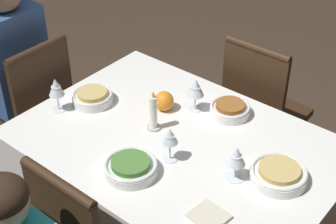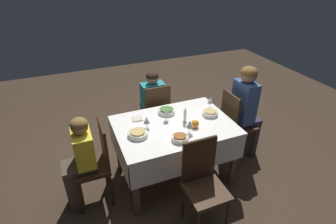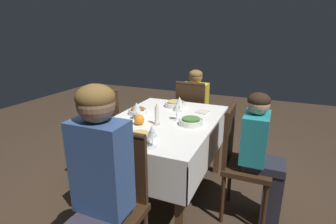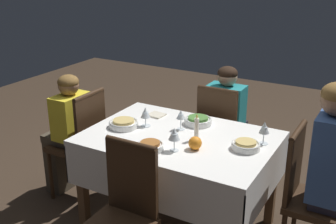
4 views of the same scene
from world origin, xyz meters
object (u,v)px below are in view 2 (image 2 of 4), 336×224
wine_glass_west (210,100)px  orange_fruit (195,124)px  chair_east (96,160)px  bowl_east (138,133)px  wine_glass_south (166,112)px  wine_glass_north (190,124)px  chair_west (235,122)px  chair_south (156,112)px  chair_north (203,181)px  bowl_west (210,113)px  person_child_yellow (79,160)px  bowl_south (166,111)px  wine_glass_east (147,120)px  person_child_teal (152,103)px  napkin_red_folded (137,119)px  candle_centerpiece (185,117)px  bowl_north (180,138)px  dining_table (174,132)px  person_adult_denim (247,107)px

wine_glass_west → orange_fruit: bearing=39.7°
chair_east → orange_fruit: bearing=83.3°
bowl_east → chair_east: bearing=-5.7°
wine_glass_south → wine_glass_north: size_ratio=0.94×
chair_west → bowl_east: chair_west is taller
chair_south → orange_fruit: (-0.16, 0.81, 0.26)m
chair_north → bowl_west: size_ratio=5.11×
chair_east → person_child_yellow: (0.16, -0.00, 0.06)m
bowl_south → wine_glass_east: (0.31, 0.22, 0.07)m
chair_south → bowl_east: bearing=58.4°
wine_glass_east → person_child_teal: bearing=-112.1°
wine_glass_south → napkin_red_folded: size_ratio=1.13×
person_child_teal → wine_glass_south: 0.77m
chair_south → person_child_yellow: bearing=33.2°
bowl_south → bowl_west: bearing=152.4°
person_child_teal → bowl_west: bearing=118.3°
bowl_east → wine_glass_east: (-0.13, -0.09, 0.07)m
wine_glass_east → candle_centerpiece: bearing=174.7°
chair_east → bowl_south: (-0.88, -0.27, 0.25)m
chair_east → napkin_red_folded: size_ratio=7.17×
chair_east → chair_north: size_ratio=1.00×
wine_glass_east → orange_fruit: 0.51m
bowl_west → wine_glass_west: 0.17m
bowl_west → bowl_north: same height
chair_east → bowl_west: size_ratio=5.11×
dining_table → candle_centerpiece: bearing=179.7°
chair_west → person_child_teal: person_child_teal is taller
person_adult_denim → bowl_east: 1.43m
person_adult_denim → napkin_red_folded: person_adult_denim is taller
wine_glass_south → bowl_north: wine_glass_south is taller
orange_fruit → chair_north: bearing=71.6°
chair_south → person_adult_denim: person_adult_denim is taller
wine_glass_east → chair_north: bearing=112.6°
dining_table → person_child_yellow: person_child_yellow is taller
chair_north → candle_centerpiece: chair_north is taller
chair_north → bowl_south: 0.97m
chair_south → wine_glass_north: size_ratio=5.97×
bowl_east → orange_fruit: orange_fruit is taller
wine_glass_east → wine_glass_north: bearing=145.8°
wine_glass_west → napkin_red_folded: wine_glass_west is taller
person_child_yellow → bowl_east: 0.63m
person_child_teal → chair_south: bearing=90.0°
person_adult_denim → wine_glass_east: size_ratio=8.66×
bowl_west → bowl_south: 0.50m
wine_glass_south → bowl_east: (0.37, 0.16, -0.08)m
bowl_west → bowl_north: (0.52, 0.31, 0.00)m
chair_west → wine_glass_west: size_ratio=5.88×
person_child_teal → wine_glass_east: (0.32, 0.79, 0.25)m
bowl_west → napkin_red_folded: bowl_west is taller
wine_glass_south → chair_north: bearing=93.6°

